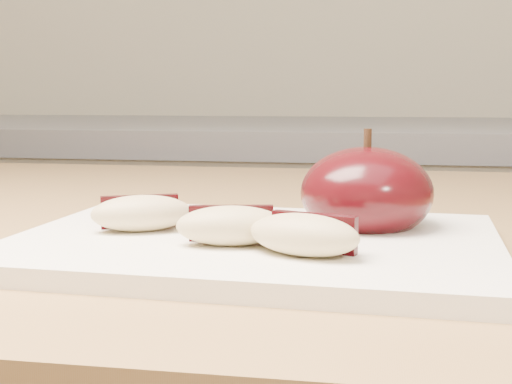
# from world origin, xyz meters

# --- Properties ---
(back_cabinet) EXTENTS (2.40, 0.62, 0.94)m
(back_cabinet) POSITION_xyz_m (0.00, 1.20, 0.47)
(back_cabinet) COLOR silver
(back_cabinet) RESTS_ON ground
(cutting_board) EXTENTS (0.28, 0.21, 0.01)m
(cutting_board) POSITION_xyz_m (-0.02, 0.36, 0.91)
(cutting_board) COLOR white
(cutting_board) RESTS_ON island_counter
(apple_half) EXTENTS (0.10, 0.10, 0.07)m
(apple_half) POSITION_xyz_m (0.04, 0.40, 0.93)
(apple_half) COLOR black
(apple_half) RESTS_ON cutting_board
(apple_wedge_a) EXTENTS (0.07, 0.05, 0.02)m
(apple_wedge_a) POSITION_xyz_m (-0.09, 0.36, 0.92)
(apple_wedge_a) COLOR tan
(apple_wedge_a) RESTS_ON cutting_board
(apple_wedge_b) EXTENTS (0.06, 0.04, 0.02)m
(apple_wedge_b) POSITION_xyz_m (-0.03, 0.33, 0.92)
(apple_wedge_b) COLOR tan
(apple_wedge_b) RESTS_ON cutting_board
(apple_wedge_c) EXTENTS (0.06, 0.05, 0.02)m
(apple_wedge_c) POSITION_xyz_m (0.01, 0.31, 0.92)
(apple_wedge_c) COLOR tan
(apple_wedge_c) RESTS_ON cutting_board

